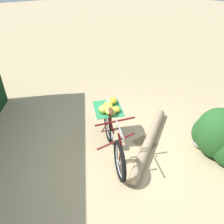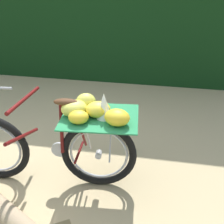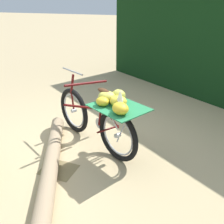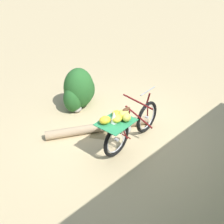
# 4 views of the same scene
# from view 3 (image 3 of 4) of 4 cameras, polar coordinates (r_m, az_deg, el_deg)

# --- Properties ---
(ground_plane) EXTENTS (60.00, 60.00, 0.00)m
(ground_plane) POSITION_cam_3_polar(r_m,az_deg,el_deg) (3.81, -7.29, -7.32)
(ground_plane) COLOR tan
(foliage_hedge) EXTENTS (5.29, 3.89, 2.89)m
(foliage_hedge) POSITION_cam_3_polar(r_m,az_deg,el_deg) (5.81, 23.01, 17.26)
(foliage_hedge) COLOR black
(foliage_hedge) RESTS_ON ground_plane
(bicycle) EXTENTS (1.71, 1.10, 1.03)m
(bicycle) POSITION_cam_3_polar(r_m,az_deg,el_deg) (3.46, -2.92, -0.85)
(bicycle) COLOR black
(bicycle) RESTS_ON ground_plane
(fallen_log) EXTENTS (1.27, 2.15, 0.20)m
(fallen_log) POSITION_cam_3_polar(r_m,az_deg,el_deg) (3.30, -13.86, -11.55)
(fallen_log) COLOR #9E8466
(fallen_log) RESTS_ON ground_plane
(leaf_litter_patch) EXTENTS (0.44, 0.36, 0.01)m
(leaf_litter_patch) POSITION_cam_3_polar(r_m,az_deg,el_deg) (3.35, -12.16, -12.77)
(leaf_litter_patch) COLOR olive
(leaf_litter_patch) RESTS_ON ground_plane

